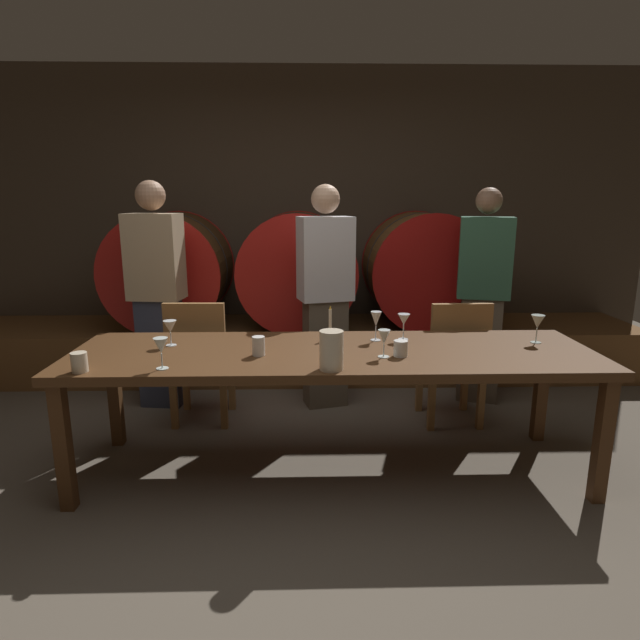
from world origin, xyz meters
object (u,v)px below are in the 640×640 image
wine_barrel_center (298,270)px  cup_center (258,346)px  wine_glass_center_left (384,338)px  wine_glass_center_right (376,320)px  guest_right (482,296)px  pitcher (331,350)px  chair_left (200,356)px  guest_left (157,294)px  wine_glass_right (404,320)px  wine_glass_far_right (538,322)px  cup_left (79,362)px  wine_barrel_right (423,269)px  guest_center (325,296)px  dining_table (333,361)px  wine_glass_left (161,347)px  wine_barrel_left (171,270)px  candle_center (330,329)px  cup_right (401,348)px  chair_right (454,357)px  wine_glass_far_left (170,327)px

wine_barrel_center → cup_center: bearing=-95.5°
wine_barrel_center → wine_glass_center_left: (0.48, -1.92, -0.11)m
cup_center → wine_glass_center_right: bearing=23.4°
guest_right → pitcher: 1.87m
chair_left → wine_glass_center_left: (1.14, -0.82, 0.34)m
guest_left → wine_glass_right: size_ratio=10.71×
wine_barrel_center → wine_glass_far_right: wine_barrel_center is taller
wine_barrel_center → cup_left: wine_barrel_center is taller
chair_left → wine_glass_center_right: bearing=158.4°
wine_barrel_right → guest_center: 1.17m
dining_table → wine_glass_left: 0.93m
guest_center → wine_glass_left: bearing=42.6°
guest_left → cup_left: (0.00, -1.39, -0.08)m
pitcher → wine_barrel_right: bearing=66.9°
guest_left → guest_center: 1.24m
wine_glass_far_right → cup_center: (-1.59, -0.21, -0.07)m
wine_barrel_left → candle_center: (1.32, -1.53, -0.16)m
dining_table → wine_glass_right: wine_glass_right is taller
guest_center → wine_glass_center_left: size_ratio=11.05×
wine_barrel_left → wine_glass_center_left: wine_barrel_left is taller
wine_barrel_right → chair_left: 2.12m
chair_left → wine_glass_right: same height
wine_glass_center_left → wine_glass_right: (0.17, 0.35, 0.01)m
wine_barrel_center → cup_right: size_ratio=11.65×
chair_left → cup_right: chair_left is taller
guest_center → wine_glass_right: (0.44, -0.80, 0.00)m
wine_barrel_right → wine_glass_left: 2.72m
pitcher → guest_left: bearing=131.4°
guest_right → dining_table: bearing=57.6°
wine_barrel_center → cup_center: (-0.18, -1.87, -0.16)m
wine_glass_right → wine_glass_left: bearing=-158.0°
wine_barrel_right → chair_left: size_ratio=1.13×
wine_barrel_center → wine_barrel_right: same height
guest_center → wine_glass_far_right: (1.20, -0.89, 0.00)m
wine_glass_far_right → cup_left: 2.48m
wine_glass_right → wine_glass_center_left: bearing=-115.5°
wine_glass_left → cup_right: (1.21, 0.18, -0.07)m
wine_glass_center_right → wine_glass_far_right: bearing=-4.6°
candle_center → wine_barrel_left: bearing=130.8°
wine_glass_far_right → candle_center: bearing=173.7°
pitcher → cup_left: 1.22m
dining_table → wine_glass_center_right: wine_glass_center_right is taller
wine_barrel_right → chair_right: (-0.02, -1.16, -0.45)m
guest_right → chair_right: bearing=70.4°
wine_glass_far_left → guest_right: bearing=24.8°
cup_center → pitcher: bearing=-33.2°
wine_barrel_right → wine_glass_center_left: bearing=-107.8°
wine_barrel_center → pitcher: (0.20, -2.12, -0.11)m
candle_center → pitcher: 0.59m
wine_glass_center_right → cup_right: 0.34m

